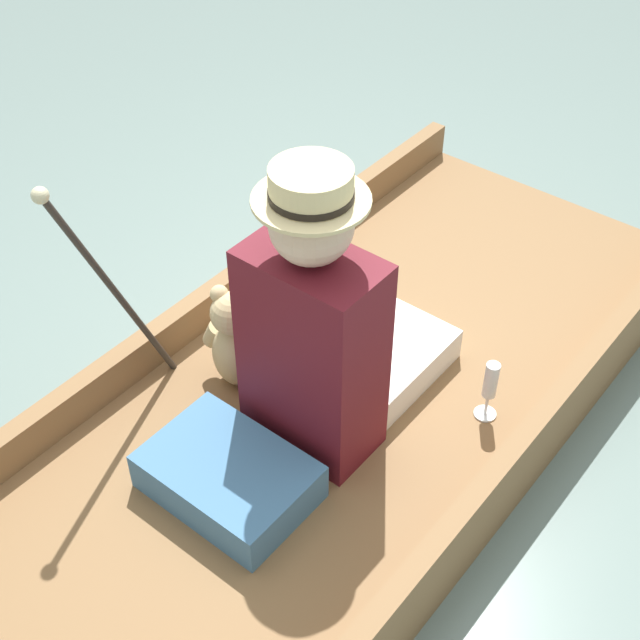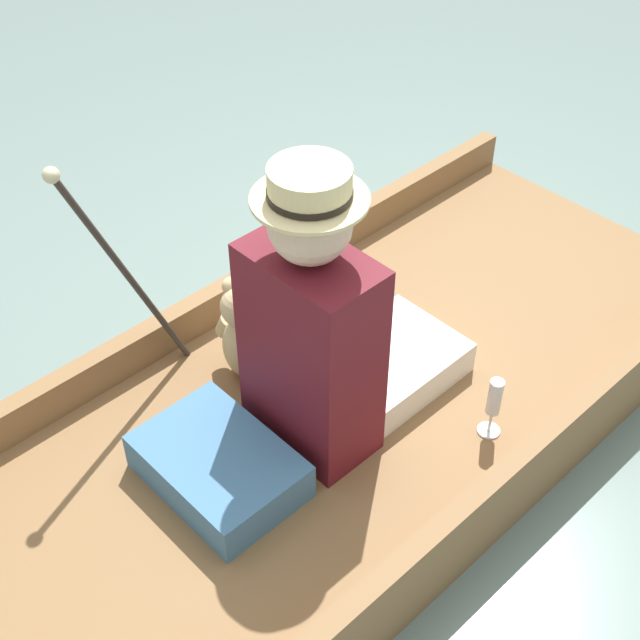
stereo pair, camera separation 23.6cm
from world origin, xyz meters
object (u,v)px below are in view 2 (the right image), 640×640
walking_cane (115,259)px  teddy_bear (245,334)px  seated_person (328,334)px  wine_glass (494,401)px

walking_cane → teddy_bear: bearing=53.6°
seated_person → walking_cane: size_ratio=1.08×
wine_glass → teddy_bear: bearing=-152.1°
teddy_bear → wine_glass: bearing=27.9°
teddy_bear → wine_glass: (0.67, 0.36, -0.04)m
seated_person → teddy_bear: seated_person is taller
seated_person → walking_cane: seated_person is taller
walking_cane → wine_glass: bearing=35.7°
wine_glass → walking_cane: bearing=-144.3°
wine_glass → seated_person: bearing=-138.8°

